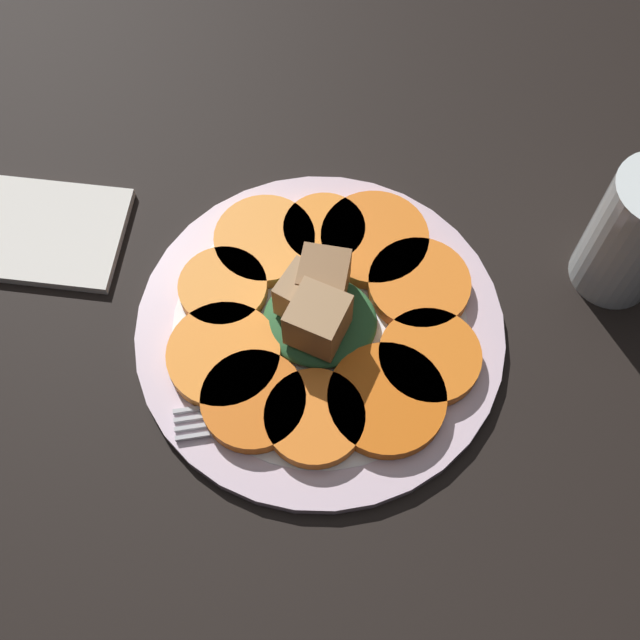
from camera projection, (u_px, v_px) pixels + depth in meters
table_slab at (320, 338)px, 61.87cm from camera, size 120.00×120.00×2.00cm
plate at (320, 329)px, 60.51cm from camera, size 27.76×27.76×1.05cm
carrot_slice_0 at (386, 400)px, 56.68cm from camera, size 8.46×8.46×1.26cm
carrot_slice_1 at (429, 357)px, 58.15cm from camera, size 7.49×7.49×1.26cm
carrot_slice_2 at (419, 285)px, 60.84cm from camera, size 7.78×7.78×1.26cm
carrot_slice_3 at (374, 240)px, 62.66cm from camera, size 8.46×8.46×1.26cm
carrot_slice_4 at (324, 231)px, 63.03cm from camera, size 6.45×6.45×1.26cm
carrot_slice_5 at (265, 241)px, 62.61cm from camera, size 7.90×7.90×1.26cm
carrot_slice_6 at (223, 288)px, 60.71cm from camera, size 6.73×6.73×1.26cm
carrot_slice_7 at (224, 356)px, 58.20cm from camera, size 8.28×8.28×1.26cm
carrot_slice_8 at (254, 401)px, 56.64cm from camera, size 7.48×7.48×1.26cm
carrot_slice_9 at (315, 418)px, 56.07cm from camera, size 7.11×7.11×1.26cm
center_pile at (316, 309)px, 58.02cm from camera, size 8.50×7.83×5.51cm
fork at (299, 407)px, 56.90cm from camera, size 18.39×6.84×0.40cm
water_glass at (635, 234)px, 58.21cm from camera, size 6.46×6.46×11.35cm
napkin at (25, 230)px, 64.63cm from camera, size 15.91×9.55×0.80cm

